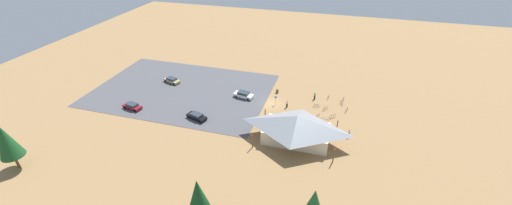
{
  "coord_description": "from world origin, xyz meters",
  "views": [
    {
      "loc": [
        -13.84,
        59.89,
        36.86
      ],
      "look_at": [
        2.75,
        2.51,
        1.2
      ],
      "focal_mm": 22.03,
      "sensor_mm": 36.0,
      "label": 1
    }
  ],
  "objects_px": {
    "pine_midwest": "(6,141)",
    "bicycle_white_by_bin": "(347,110)",
    "visitor_crossing_yard": "(287,103)",
    "visitor_at_bikes": "(315,96)",
    "pine_east": "(314,203)",
    "bicycle_red_near_porch": "(332,116)",
    "car_tan_aisle_side": "(172,80)",
    "bicycle_silver_yard_center": "(325,120)",
    "car_black_far_end": "(197,116)",
    "bicycle_black_yard_right": "(316,106)",
    "car_maroon_mid_lot": "(132,106)",
    "bicycle_green_edge_south": "(328,97)",
    "bicycle_blue_lone_east": "(341,103)",
    "bicycle_yellow_yard_front": "(343,99)",
    "bicycle_teal_mid_cluster": "(325,108)",
    "car_white_by_curb": "(244,95)",
    "lot_sign": "(276,99)",
    "bike_pavilion": "(297,126)",
    "bicycle_purple_near_sign": "(317,116)",
    "visitor_near_lot": "(349,133)",
    "pine_center": "(198,196)",
    "trash_bin": "(277,91)"
  },
  "relations": [
    {
      "from": "pine_midwest",
      "to": "bicycle_white_by_bin",
      "type": "distance_m",
      "value": 62.83
    },
    {
      "from": "visitor_crossing_yard",
      "to": "visitor_at_bikes",
      "type": "distance_m",
      "value": 7.58
    },
    {
      "from": "pine_midwest",
      "to": "bicycle_white_by_bin",
      "type": "relative_size",
      "value": 4.84
    },
    {
      "from": "pine_east",
      "to": "bicycle_red_near_porch",
      "type": "bearing_deg",
      "value": -91.45
    },
    {
      "from": "pine_east",
      "to": "car_tan_aisle_side",
      "type": "xyz_separation_m",
      "value": [
        40.02,
        -33.46,
        -3.73
      ]
    },
    {
      "from": "pine_midwest",
      "to": "bicycle_silver_yard_center",
      "type": "height_order",
      "value": "pine_midwest"
    },
    {
      "from": "car_tan_aisle_side",
      "to": "car_black_far_end",
      "type": "bearing_deg",
      "value": 134.52
    },
    {
      "from": "bicycle_black_yard_right",
      "to": "car_maroon_mid_lot",
      "type": "xyz_separation_m",
      "value": [
        39.02,
        12.03,
        0.35
      ]
    },
    {
      "from": "car_maroon_mid_lot",
      "to": "car_black_far_end",
      "type": "bearing_deg",
      "value": -179.19
    },
    {
      "from": "pine_midwest",
      "to": "bicycle_green_edge_south",
      "type": "distance_m",
      "value": 61.99
    },
    {
      "from": "pine_east",
      "to": "bicycle_white_by_bin",
      "type": "bearing_deg",
      "value": -96.35
    },
    {
      "from": "bicycle_blue_lone_east",
      "to": "visitor_crossing_yard",
      "type": "height_order",
      "value": "visitor_crossing_yard"
    },
    {
      "from": "bicycle_black_yard_right",
      "to": "car_black_far_end",
      "type": "relative_size",
      "value": 0.33
    },
    {
      "from": "bicycle_green_edge_south",
      "to": "car_black_far_end",
      "type": "bearing_deg",
      "value": 32.4
    },
    {
      "from": "visitor_crossing_yard",
      "to": "bicycle_blue_lone_east",
      "type": "bearing_deg",
      "value": -158.85
    },
    {
      "from": "bicycle_yellow_yard_front",
      "to": "bicycle_teal_mid_cluster",
      "type": "relative_size",
      "value": 1.15
    },
    {
      "from": "pine_midwest",
      "to": "car_maroon_mid_lot",
      "type": "relative_size",
      "value": 1.86
    },
    {
      "from": "bicycle_blue_lone_east",
      "to": "bicycle_silver_yard_center",
      "type": "bearing_deg",
      "value": 69.21
    },
    {
      "from": "bicycle_silver_yard_center",
      "to": "car_maroon_mid_lot",
      "type": "xyz_separation_m",
      "value": [
        41.34,
        6.75,
        0.31
      ]
    },
    {
      "from": "car_white_by_curb",
      "to": "bicycle_blue_lone_east",
      "type": "bearing_deg",
      "value": -172.09
    },
    {
      "from": "bicycle_yellow_yard_front",
      "to": "bicycle_blue_lone_east",
      "type": "bearing_deg",
      "value": 81.07
    },
    {
      "from": "lot_sign",
      "to": "bicycle_teal_mid_cluster",
      "type": "relative_size",
      "value": 1.46
    },
    {
      "from": "bike_pavilion",
      "to": "bicycle_green_edge_south",
      "type": "relative_size",
      "value": 8.44
    },
    {
      "from": "bike_pavilion",
      "to": "car_maroon_mid_lot",
      "type": "bearing_deg",
      "value": -1.53
    },
    {
      "from": "lot_sign",
      "to": "bicycle_purple_near_sign",
      "type": "bearing_deg",
      "value": 163.99
    },
    {
      "from": "bike_pavilion",
      "to": "visitor_near_lot",
      "type": "relative_size",
      "value": 8.77
    },
    {
      "from": "pine_center",
      "to": "bicycle_yellow_yard_front",
      "type": "relative_size",
      "value": 4.69
    },
    {
      "from": "bike_pavilion",
      "to": "bicycle_white_by_bin",
      "type": "relative_size",
      "value": 8.48
    },
    {
      "from": "bicycle_silver_yard_center",
      "to": "bike_pavilion",
      "type": "bearing_deg",
      "value": 58.86
    },
    {
      "from": "pine_east",
      "to": "visitor_at_bikes",
      "type": "distance_m",
      "value": 35.42
    },
    {
      "from": "bicycle_purple_near_sign",
      "to": "trash_bin",
      "type": "bearing_deg",
      "value": -37.71
    },
    {
      "from": "pine_east",
      "to": "bicycle_silver_yard_center",
      "type": "xyz_separation_m",
      "value": [
        0.72,
        -26.35,
        -4.04
      ]
    },
    {
      "from": "bicycle_red_near_porch",
      "to": "visitor_crossing_yard",
      "type": "relative_size",
      "value": 0.74
    },
    {
      "from": "bicycle_purple_near_sign",
      "to": "bicycle_white_by_bin",
      "type": "distance_m",
      "value": 7.16
    },
    {
      "from": "visitor_at_bikes",
      "to": "bicycle_teal_mid_cluster",
      "type": "bearing_deg",
      "value": 124.95
    },
    {
      "from": "bicycle_purple_near_sign",
      "to": "car_tan_aisle_side",
      "type": "height_order",
      "value": "car_tan_aisle_side"
    },
    {
      "from": "bike_pavilion",
      "to": "car_maroon_mid_lot",
      "type": "distance_m",
      "value": 36.75
    },
    {
      "from": "bicycle_blue_lone_east",
      "to": "visitor_crossing_yard",
      "type": "xyz_separation_m",
      "value": [
        11.65,
        4.51,
        0.59
      ]
    },
    {
      "from": "bike_pavilion",
      "to": "bicycle_black_yard_right",
      "type": "xyz_separation_m",
      "value": [
        -2.35,
        -13.01,
        -2.7
      ]
    },
    {
      "from": "car_black_far_end",
      "to": "visitor_near_lot",
      "type": "bearing_deg",
      "value": -175.11
    },
    {
      "from": "bicycle_yellow_yard_front",
      "to": "car_black_far_end",
      "type": "bearing_deg",
      "value": 29.42
    },
    {
      "from": "bicycle_green_edge_south",
      "to": "visitor_near_lot",
      "type": "relative_size",
      "value": 1.04
    },
    {
      "from": "trash_bin",
      "to": "car_tan_aisle_side",
      "type": "bearing_deg",
      "value": 4.54
    },
    {
      "from": "pine_center",
      "to": "car_black_far_end",
      "type": "distance_m",
      "value": 26.95
    },
    {
      "from": "car_black_far_end",
      "to": "visitor_crossing_yard",
      "type": "relative_size",
      "value": 2.57
    },
    {
      "from": "bike_pavilion",
      "to": "pine_center",
      "type": "xyz_separation_m",
      "value": [
        9.26,
        22.48,
        2.39
      ]
    },
    {
      "from": "bike_pavilion",
      "to": "bicycle_teal_mid_cluster",
      "type": "xyz_separation_m",
      "value": [
        -4.38,
        -12.33,
        -2.67
      ]
    },
    {
      "from": "bicycle_yellow_yard_front",
      "to": "bicycle_black_yard_right",
      "type": "relative_size",
      "value": 1.12
    },
    {
      "from": "car_tan_aisle_side",
      "to": "visitor_crossing_yard",
      "type": "xyz_separation_m",
      "value": [
        -30.67,
        3.66,
        0.28
      ]
    },
    {
      "from": "visitor_crossing_yard",
      "to": "bicycle_green_edge_south",
      "type": "bearing_deg",
      "value": -143.17
    }
  ]
}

